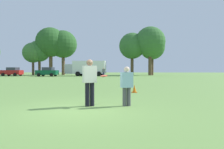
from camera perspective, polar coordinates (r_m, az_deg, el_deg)
The scene contains 16 objects.
ground_plane at distance 6.89m, azimuth -10.06°, elevation -10.36°, with size 162.12×162.12×0.00m, color #6B9347.
player_thrower at distance 7.47m, azimuth -6.59°, elevation -1.57°, with size 0.57×0.48×1.80m.
player_defender at distance 7.50m, azimuth 4.34°, elevation -2.79°, with size 0.51×0.39×1.52m.
frisbee at distance 7.42m, azimuth -2.39°, elevation -0.41°, with size 0.27×0.27×0.07m.
traffic_cone at distance 11.89m, azimuth 6.62°, elevation -4.20°, with size 0.32×0.32×0.48m.
parked_car_mid_left at distance 45.47m, azimuth -27.35°, elevation 0.75°, with size 4.26×2.33×1.82m.
parked_car_center at distance 40.83m, azimuth -18.50°, elevation 0.77°, with size 4.26×2.33×1.82m.
box_truck at distance 41.52m, azimuth -7.47°, elevation 1.99°, with size 8.58×3.21×3.18m.
bystander_far_jogger at distance 35.52m, azimuth -2.52°, elevation 0.83°, with size 0.54×0.43×1.72m.
tree_west_maple at distance 50.44m, azimuth -22.26°, elevation 5.93°, with size 4.81×4.81×7.82m.
tree_center_elm at distance 50.69m, azimuth -20.62°, elevation 6.47°, with size 5.24×5.24×8.52m.
tree_east_birch at distance 50.10m, azimuth -17.62°, elevation 8.98°, with size 7.13×7.13×11.58m.
tree_east_oak at distance 50.02m, azimuth -14.20°, elevation 8.58°, with size 6.79×6.79×11.03m.
tree_far_east_pine at distance 47.36m, azimuth 5.95°, elevation 8.32°, with size 6.27×6.27×10.19m.
tree_far_west_pine at distance 46.97m, azimuth 11.18°, elevation 9.40°, with size 7.03×7.03×11.43m.
tree_horizon_center at distance 48.08m, azimuth 11.74°, elevation 7.90°, with size 6.05×6.05×9.83m.
Camera 1 is at (1.56, -6.56, 1.42)m, focal length 31.04 mm.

